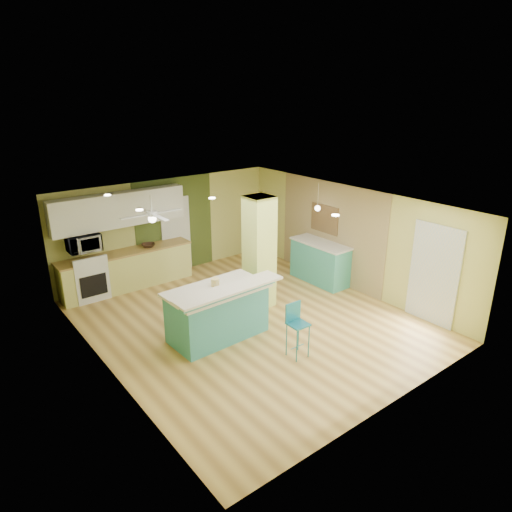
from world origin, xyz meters
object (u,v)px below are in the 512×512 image
at_px(bar_stool, 296,321).
at_px(side_counter, 320,262).
at_px(canister, 215,282).
at_px(fruit_bowl, 148,245).
at_px(peninsula, 218,311).

height_order(bar_stool, side_counter, side_counter).
height_order(bar_stool, canister, canister).
distance_m(side_counter, fruit_bowl, 4.30).
relative_size(peninsula, fruit_bowl, 6.78).
bearing_deg(fruit_bowl, bar_stool, -82.79).
relative_size(side_counter, canister, 9.65).
xyz_separation_m(peninsula, canister, (0.05, 0.15, 0.56)).
distance_m(side_counter, canister, 3.62).
height_order(bar_stool, fruit_bowl, bar_stool).
bearing_deg(bar_stool, canister, 116.08).
relative_size(peninsula, bar_stool, 2.18).
bearing_deg(peninsula, canister, 68.98).
bearing_deg(bar_stool, fruit_bowl, 99.10).
bearing_deg(fruit_bowl, peninsula, -92.58).
height_order(peninsula, side_counter, peninsula).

